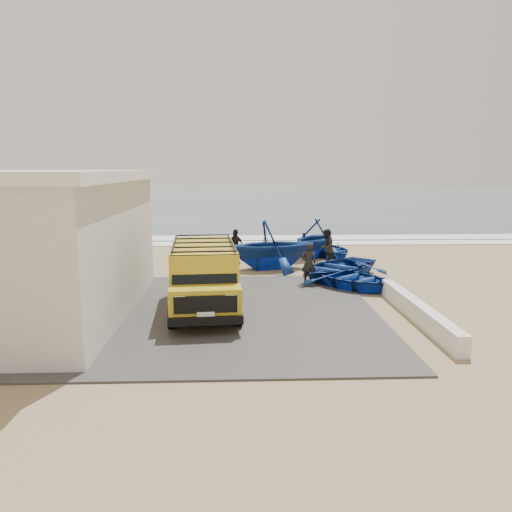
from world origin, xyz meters
name	(u,v)px	position (x,y,z in m)	size (l,w,h in m)	color
ground	(244,296)	(0.00, 0.00, 0.00)	(160.00, 160.00, 0.00)	#9D835B
slab	(179,313)	(-2.00, -2.00, 0.03)	(12.00, 10.00, 0.05)	#423F3D
ocean	(238,199)	(0.00, 56.00, 0.00)	(180.00, 88.00, 0.01)	#385166
surf_line	(241,244)	(0.00, 12.00, 0.03)	(180.00, 1.60, 0.06)	white
surf_wash	(240,238)	(0.00, 14.50, 0.02)	(180.00, 2.20, 0.04)	white
parapet	(418,311)	(5.00, -3.00, 0.28)	(0.35, 6.00, 0.55)	silver
van	(204,274)	(-1.25, -1.69, 1.15)	(2.34, 5.11, 2.13)	gold
boat_near_left	(350,278)	(3.96, 1.07, 0.37)	(2.56, 3.58, 0.74)	navy
boat_near_right	(338,267)	(3.85, 2.77, 0.43)	(2.97, 4.16, 0.86)	navy
boat_mid_left	(270,245)	(1.24, 4.76, 1.07)	(3.50, 4.05, 2.14)	navy
boat_mid_right	(330,250)	(4.42, 7.65, 0.34)	(2.35, 3.29, 0.68)	navy
boat_far_left	(315,238)	(3.63, 7.60, 0.95)	(3.13, 3.62, 1.91)	navy
fisherman_front	(309,264)	(2.50, 1.78, 0.79)	(0.58, 0.38, 1.58)	black
fisherman_middle	(326,247)	(3.83, 5.39, 0.83)	(0.81, 0.63, 1.67)	black
fisherman_back	(235,247)	(-0.30, 5.92, 0.81)	(0.95, 0.40, 1.62)	black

